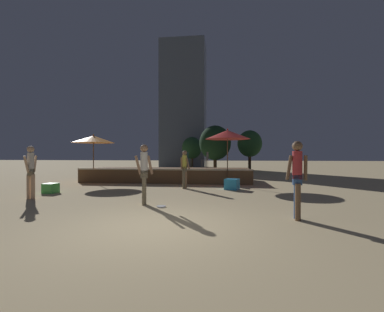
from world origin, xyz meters
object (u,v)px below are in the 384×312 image
Objects in this scene: patio_umbrella_0 at (93,139)px; cube_seat_2 at (232,184)px; person_1 at (185,168)px; person_2 at (144,171)px; patio_umbrella_1 at (227,135)px; background_tree_1 at (192,148)px; frisbee_disc at (161,206)px; bistro_chair_0 at (206,158)px; person_3 at (31,169)px; cube_seat_0 at (51,188)px; background_tree_0 at (250,144)px; cube_seat_1 at (218,179)px; person_0 at (297,176)px; background_tree_2 at (215,143)px; bistro_chair_1 at (187,158)px.

cube_seat_2 is (7.51, -1.84, -2.17)m from patio_umbrella_0.
person_1 is 3.99m from person_2.
person_2 is at bearing -115.95° from patio_umbrella_1.
background_tree_1 is (-0.73, 18.93, 1.20)m from person_2.
person_2 is 6.71× the size of frisbee_disc.
patio_umbrella_1 reaches higher than person_1.
person_3 is at bearing -32.63° from bistro_chair_0.
background_tree_1 reaches higher than cube_seat_0.
person_2 is 0.48× the size of background_tree_0.
patio_umbrella_1 reaches higher than cube_seat_2.
patio_umbrella_1 is 13.83m from background_tree_1.
person_3 reaches higher than cube_seat_1.
person_1 is at bearing -141.06° from patio_umbrella_1.
background_tree_1 is (-2.26, 12.28, 0.89)m from bistro_chair_0.
person_0 is 0.55× the size of background_tree_1.
background_tree_0 is at bearing -35.03° from person_2.
background_tree_2 is (2.56, -5.04, 0.29)m from background_tree_1.
person_1 is 0.45× the size of background_tree_0.
person_2 is at bearing -97.53° from background_tree_2.
background_tree_2 reaches higher than cube_seat_0.
cube_seat_0 is 13.75m from background_tree_2.
cube_seat_2 is 4.78m from bistro_chair_1.
person_2 is (-2.86, -3.83, 0.82)m from cube_seat_2.
bistro_chair_0 is at bearing -31.69° from person_2.
person_3 is (-6.47, -5.73, 0.84)m from cube_seat_1.
cube_seat_1 is 2.87m from person_1.
person_1 is 15.12m from background_tree_1.
person_3 reaches higher than cube_seat_2.
frisbee_disc is at bearing -104.16° from background_tree_0.
patio_umbrella_0 is 5.82m from person_1.
person_2 reaches higher than cube_seat_0.
background_tree_1 is at bearing 104.33° from patio_umbrella_1.
cube_seat_0 is 0.13× the size of background_tree_0.
frisbee_disc is at bearing -86.01° from background_tree_1.
patio_umbrella_1 is 3.46m from bistro_chair_1.
patio_umbrella_1 is at bearing -1.10° from patio_umbrella_0.
person_2 is 18.98m from background_tree_1.
person_1 is 6.03m from person_3.
cube_seat_2 is 0.80× the size of bistro_chair_0.
patio_umbrella_0 is 6.34m from bistro_chair_0.
person_3 is (-6.96, -5.00, -1.54)m from patio_umbrella_1.
background_tree_0 is at bearing 172.52° from bistro_chair_0.
cube_seat_0 is (0.14, -3.76, -2.21)m from patio_umbrella_0.
person_0 is at bearing -117.06° from bistro_chair_1.
cube_seat_1 is 1.39m from bistro_chair_0.
bistro_chair_1 reaches higher than cube_seat_2.
cube_seat_0 is 0.27× the size of person_2.
person_0 is at bearing -16.51° from frisbee_disc.
patio_umbrella_0 is at bearing 131.43° from frisbee_disc.
person_3 is (-8.48, 1.88, -0.02)m from person_0.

